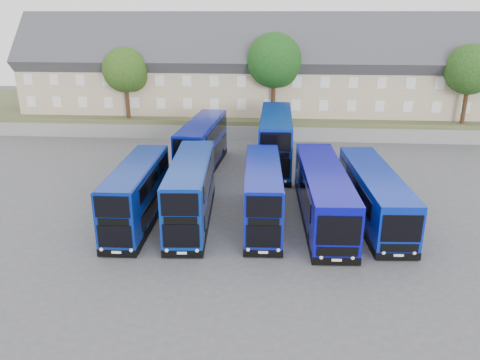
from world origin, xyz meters
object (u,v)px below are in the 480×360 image
dd_front_mid (191,193)px  coach_east_a (323,195)px  dd_front_left (137,195)px  tree_east (471,71)px  tree_west (127,72)px  tree_mid (275,63)px

dd_front_mid → coach_east_a: dd_front_mid is taller
dd_front_left → tree_east: (28.75, 22.69, 5.47)m
coach_east_a → tree_west: bearing=130.2°
dd_front_left → tree_mid: 25.54m
tree_mid → coach_east_a: bearing=-81.2°
tree_west → tree_east: bearing=0.0°
dd_front_left → tree_east: 37.03m
tree_east → tree_west: bearing=-180.0°
coach_east_a → tree_mid: tree_mid is taller
tree_mid → tree_west: bearing=-178.2°
coach_east_a → dd_front_mid: bearing=-175.4°
dd_front_left → tree_mid: (8.75, 23.19, 6.15)m
dd_front_mid → tree_east: 34.11m
dd_front_left → dd_front_mid: (3.46, 0.44, 0.10)m
dd_front_left → tree_east: size_ratio=1.21×
tree_west → tree_mid: size_ratio=0.83×
dd_front_left → coach_east_a: 12.18m
tree_mid → tree_east: bearing=-1.4°
dd_front_mid → tree_mid: bearing=73.4°
coach_east_a → tree_mid: 22.88m
dd_front_left → coach_east_a: size_ratio=0.77×
tree_west → tree_mid: 16.04m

